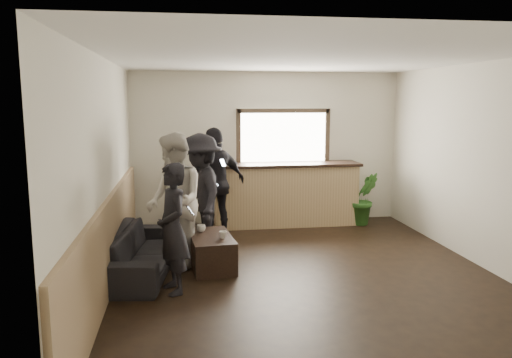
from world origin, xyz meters
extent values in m
cube|color=black|center=(0.00, 0.00, 0.00)|extent=(5.00, 6.00, 0.01)
cube|color=silver|center=(0.00, 0.00, 2.80)|extent=(5.00, 6.00, 0.01)
cube|color=beige|center=(0.00, 3.00, 1.40)|extent=(5.00, 0.01, 2.80)
cube|color=beige|center=(0.00, -3.00, 1.40)|extent=(5.00, 0.01, 2.80)
cube|color=beige|center=(-2.50, 0.00, 1.40)|extent=(0.01, 6.00, 2.80)
cube|color=beige|center=(2.50, 0.00, 1.40)|extent=(0.01, 6.00, 2.80)
cube|color=#977955|center=(-2.47, 0.00, 0.55)|extent=(0.06, 5.90, 1.10)
cube|color=tan|center=(0.30, 2.68, 0.55)|extent=(2.60, 0.60, 1.10)
cube|color=black|center=(0.30, 2.68, 1.12)|extent=(2.70, 0.68, 0.05)
cube|color=white|center=(0.30, 2.96, 1.60)|extent=(1.60, 0.06, 0.90)
cube|color=#3F3326|center=(0.30, 2.93, 2.09)|extent=(1.72, 0.08, 0.08)
cube|color=#3F3326|center=(-0.54, 2.93, 1.60)|extent=(0.08, 0.08, 1.06)
cube|color=#3F3326|center=(1.14, 2.93, 1.60)|extent=(0.08, 0.08, 1.06)
imported|color=black|center=(-2.15, 0.41, 0.29)|extent=(1.05, 2.09, 0.58)
cube|color=black|center=(-1.20, 0.50, 0.22)|extent=(0.65, 1.05, 0.44)
imported|color=silver|center=(-1.33, 0.72, 0.49)|extent=(0.18, 0.18, 0.10)
imported|color=silver|center=(-1.05, 0.35, 0.49)|extent=(0.12, 0.12, 0.10)
imported|color=#2D6623|center=(1.73, 2.47, 0.49)|extent=(0.56, 0.45, 0.98)
imported|color=black|center=(-1.70, -0.35, 0.78)|extent=(0.53, 0.66, 1.56)
cube|color=black|center=(-1.49, -0.28, 0.98)|extent=(0.11, 0.10, 0.12)
cube|color=silver|center=(-1.49, -0.29, 0.98)|extent=(0.09, 0.08, 0.11)
imported|color=beige|center=(-1.69, 0.54, 0.93)|extent=(0.93, 1.06, 1.86)
cube|color=black|center=(-1.48, 0.60, 1.08)|extent=(0.11, 0.09, 0.12)
cube|color=silver|center=(-1.48, 0.59, 1.09)|extent=(0.09, 0.08, 0.11)
imported|color=black|center=(-1.30, 1.26, 0.90)|extent=(0.86, 1.26, 1.80)
cube|color=black|center=(-1.08, 1.30, 1.05)|extent=(0.10, 0.09, 0.12)
cube|color=silver|center=(-1.08, 1.29, 1.05)|extent=(0.09, 0.08, 0.11)
imported|color=black|center=(-1.02, 1.99, 0.92)|extent=(1.17, 0.89, 1.85)
cube|color=black|center=(-0.92, 1.79, 1.28)|extent=(0.11, 0.11, 0.12)
cube|color=silver|center=(-0.92, 1.79, 1.29)|extent=(0.09, 0.10, 0.11)
camera|label=1|loc=(-1.57, -6.16, 2.28)|focal=35.00mm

